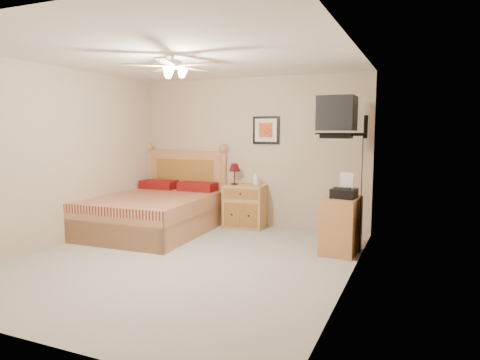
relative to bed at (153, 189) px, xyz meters
name	(u,v)px	position (x,y,z in m)	size (l,w,h in m)	color
floor	(185,261)	(1.22, -1.12, -0.69)	(4.50, 4.50, 0.00)	#A09C91
ceiling	(181,56)	(1.22, -1.12, 1.81)	(4.00, 4.50, 0.04)	white
wall_back	(251,152)	(1.22, 1.13, 0.56)	(4.00, 0.04, 2.50)	tan
wall_front	(26,182)	(1.22, -3.37, 0.56)	(4.00, 0.04, 2.50)	tan
wall_left	(60,157)	(-0.78, -1.12, 0.56)	(0.04, 4.50, 2.50)	tan
wall_right	(350,167)	(3.22, -1.12, 0.56)	(0.04, 4.50, 2.50)	tan
bed	(153,189)	(0.00, 0.00, 0.00)	(1.63, 2.14, 1.39)	#C07E51
nightstand	(245,206)	(1.21, 0.88, -0.34)	(0.66, 0.49, 0.71)	#B38845
table_lamp	(234,174)	(1.01, 0.90, 0.20)	(0.19, 0.19, 0.35)	#4F0C14
lotion_bottle	(256,179)	(1.40, 0.89, 0.13)	(0.08, 0.08, 0.22)	white
framed_picture	(266,130)	(1.49, 1.11, 0.93)	(0.46, 0.04, 0.46)	black
dresser	(341,225)	(2.95, 0.01, -0.32)	(0.44, 0.63, 0.74)	#AE7236
fax_machine	(344,186)	(2.99, -0.02, 0.21)	(0.31, 0.33, 0.33)	black
magazine_lower	(341,194)	(2.90, 0.27, 0.06)	(0.18, 0.24, 0.02)	beige
magazine_upper	(341,192)	(2.89, 0.30, 0.08)	(0.21, 0.29, 0.02)	gray
wall_tv	(348,116)	(2.97, 0.22, 1.12)	(0.56, 0.46, 0.58)	black
ceiling_fan	(173,66)	(1.22, -1.32, 1.67)	(1.14, 1.14, 0.28)	silver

